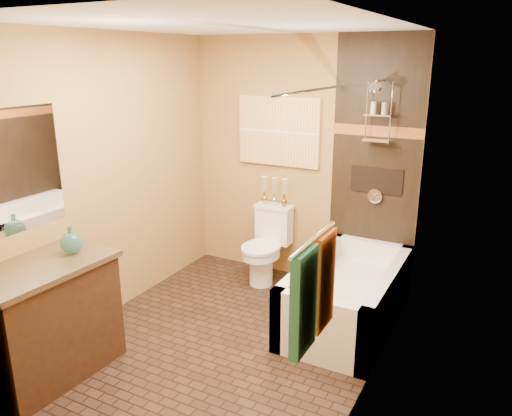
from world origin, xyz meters
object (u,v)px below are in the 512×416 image
Objects in this scene: sunset_painting at (279,131)px; bathtub at (347,300)px; toilet at (266,245)px; vanity at (46,320)px.

sunset_painting reaches higher than bathtub.
sunset_painting is 1.18m from toilet.
sunset_painting is at bearing 145.05° from bathtub.
bathtub is 1.15m from toilet.
vanity is at bearing -105.51° from sunset_painting.
sunset_painting is 2.80m from vanity.
sunset_painting is at bearing 89.83° from toilet.
vanity reaches higher than toilet.
toilet is 0.77× the size of vanity.
toilet is at bearing 155.94° from bathtub.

